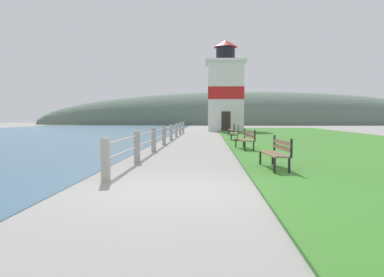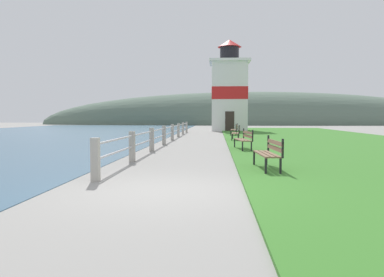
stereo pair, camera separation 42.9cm
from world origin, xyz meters
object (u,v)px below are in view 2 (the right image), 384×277
at_px(park_bench_midway, 245,138).
at_px(lighthouse, 229,91).
at_px(park_bench_far, 237,132).
at_px(park_bench_near, 270,151).
at_px(park_bench_by_lighthouse, 235,129).

relative_size(park_bench_midway, lighthouse, 0.21).
bearing_deg(lighthouse, park_bench_far, -90.27).
height_order(park_bench_near, park_bench_midway, same).
xyz_separation_m(park_bench_far, lighthouse, (0.08, 16.37, 3.56)).
distance_m(park_bench_near, park_bench_by_lighthouse, 18.62).
xyz_separation_m(park_bench_midway, park_bench_far, (0.01, 6.50, -0.00)).
bearing_deg(park_bench_by_lighthouse, park_bench_midway, 95.25).
xyz_separation_m(park_bench_near, lighthouse, (-0.13, 29.06, 3.56)).
height_order(park_bench_far, lighthouse, lighthouse).
xyz_separation_m(park_bench_near, park_bench_midway, (-0.22, 6.19, 0.00)).
distance_m(park_bench_midway, lighthouse, 23.15).
relative_size(park_bench_far, lighthouse, 0.18).
bearing_deg(park_bench_near, lighthouse, -93.50).
bearing_deg(park_bench_far, park_bench_by_lighthouse, -87.20).
bearing_deg(park_bench_far, park_bench_midway, 94.31).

